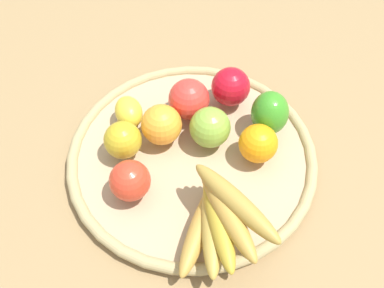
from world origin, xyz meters
The scene contains 12 objects.
ground_plane centered at (0.00, 0.00, 0.00)m, with size 2.40×2.40×0.00m, color olive.
basket centered at (0.00, 0.00, 0.01)m, with size 0.46×0.46×0.03m.
banana_bunch centered at (0.15, -0.06, 0.07)m, with size 0.18×0.17×0.09m.
orange_1 centered at (-0.06, -0.03, 0.07)m, with size 0.07×0.07×0.07m, color orange.
apple_4 centered at (0.01, -0.13, 0.06)m, with size 0.07×0.07×0.07m, color red.
apple_3 centered at (-0.08, 0.05, 0.07)m, with size 0.08×0.08×0.08m, color red.
bell_pepper centered at (0.04, 0.15, 0.07)m, with size 0.07×0.07×0.09m, color #3A8F22.
apple_0 centered at (-0.07, -0.10, 0.06)m, with size 0.07×0.07×0.07m, color gold.
lemon_0 centered at (-0.13, -0.05, 0.05)m, with size 0.07×0.05×0.05m, color yellow.
orange_0 centered at (0.08, 0.09, 0.06)m, with size 0.07×0.07×0.07m, color orange.
apple_1 centered at (0.00, 0.04, 0.07)m, with size 0.08×0.08×0.08m, color #82AC39.
apple_2 centered at (-0.06, 0.14, 0.07)m, with size 0.08×0.08×0.08m, color red.
Camera 1 is at (0.37, -0.28, 0.67)m, focal length 40.14 mm.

